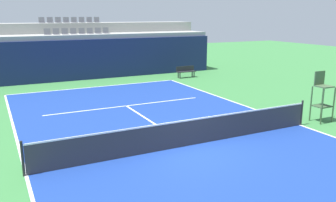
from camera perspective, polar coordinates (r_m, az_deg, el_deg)
ground_plane at (r=12.90m, az=3.27°, el=-7.16°), size 80.00×80.00×0.00m
court_surface at (r=12.90m, az=3.27°, el=-7.13°), size 11.00×24.00×0.01m
baseline_far at (r=23.63m, az=-11.32°, el=2.23°), size 11.00×0.10×0.00m
sideline_left at (r=11.40m, az=-21.71°, el=-10.98°), size 0.10×24.00×0.00m
sideline_right at (r=16.19m, az=20.28°, el=-3.61°), size 0.10×24.00×0.00m
service_line_far at (r=18.46m, az=-6.67°, el=-0.77°), size 8.26×0.10×0.00m
centre_service_line at (r=15.60m, az=-2.60°, el=-3.39°), size 0.10×6.40×0.00m
back_wall at (r=26.33m, az=-13.26°, el=6.41°), size 20.59×0.30×2.86m
stands_tier_lower at (r=27.62m, az=-13.95°, el=7.03°), size 20.59×2.40×3.18m
stands_tier_upper at (r=29.91m, az=-15.05°, el=8.19°), size 20.59×2.40×3.95m
seating_row_lower at (r=27.58m, az=-14.21°, el=10.59°), size 4.75×0.44×0.44m
seating_row_upper at (r=29.90m, az=-15.34°, el=12.21°), size 4.75×0.44×0.44m
tennis_net at (r=12.73m, az=3.30°, el=-5.02°), size 11.08×0.08×1.07m
umpire_chair at (r=16.86m, az=23.39°, el=0.90°), size 0.76×0.66×2.20m
player_bench at (r=26.70m, az=2.86°, el=4.85°), size 1.50×0.40×0.85m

